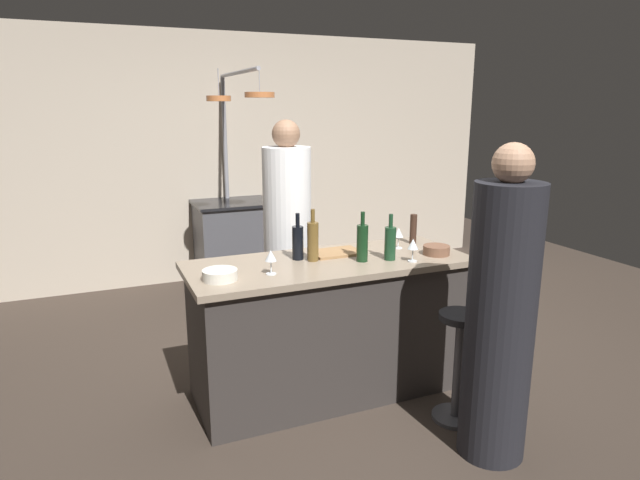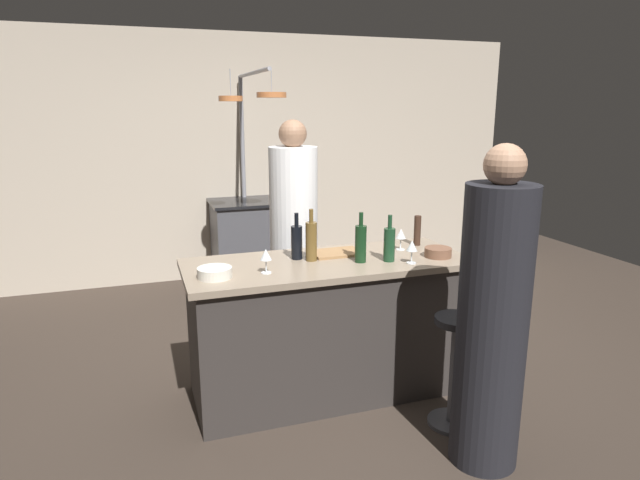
{
  "view_description": "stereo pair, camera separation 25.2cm",
  "coord_description": "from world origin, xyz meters",
  "views": [
    {
      "loc": [
        -1.35,
        -3.03,
        1.85
      ],
      "look_at": [
        0.0,
        0.15,
        1.0
      ],
      "focal_mm": 30.67,
      "sensor_mm": 36.0,
      "label": 1
    },
    {
      "loc": [
        -1.12,
        -3.12,
        1.85
      ],
      "look_at": [
        0.0,
        0.15,
        1.0
      ],
      "focal_mm": 30.67,
      "sensor_mm": 36.0,
      "label": 2
    }
  ],
  "objects": [
    {
      "name": "wine_bottle_dark",
      "position": [
        -0.17,
        0.11,
        1.01
      ],
      "size": [
        0.07,
        0.07,
        0.3
      ],
      "color": "black",
      "rests_on": "kitchen_island"
    },
    {
      "name": "wine_glass_near_right_guest",
      "position": [
        0.47,
        -0.22,
        1.01
      ],
      "size": [
        0.07,
        0.07,
        0.15
      ],
      "color": "silver",
      "rests_on": "kitchen_island"
    },
    {
      "name": "wine_glass_by_chef",
      "position": [
        -0.43,
        -0.13,
        1.01
      ],
      "size": [
        0.07,
        0.07,
        0.15
      ],
      "color": "silver",
      "rests_on": "kitchen_island"
    },
    {
      "name": "wine_bottle_green",
      "position": [
        0.36,
        -0.13,
        1.01
      ],
      "size": [
        0.07,
        0.07,
        0.3
      ],
      "color": "#193D23",
      "rests_on": "kitchen_island"
    },
    {
      "name": "cutting_board",
      "position": [
        0.11,
        0.13,
        0.91
      ],
      "size": [
        0.32,
        0.22,
        0.02
      ],
      "primitive_type": "cube",
      "color": "#997047",
      "rests_on": "kitchen_island"
    },
    {
      "name": "back_wall",
      "position": [
        0.0,
        2.85,
        1.3
      ],
      "size": [
        6.4,
        0.16,
        2.6
      ],
      "primitive_type": "cube",
      "color": "#BCAD99",
      "rests_on": "ground_plane"
    },
    {
      "name": "wine_bottle_red",
      "position": [
        0.18,
        -0.09,
        1.02
      ],
      "size": [
        0.07,
        0.07,
        0.32
      ],
      "color": "#143319",
      "rests_on": "kitchen_island"
    },
    {
      "name": "chef",
      "position": [
        0.03,
        0.86,
        0.81
      ],
      "size": [
        0.37,
        0.37,
        1.76
      ],
      "color": "white",
      "rests_on": "ground_plane"
    },
    {
      "name": "ground_plane",
      "position": [
        0.0,
        0.0,
        0.0
      ],
      "size": [
        9.0,
        9.0,
        0.0
      ],
      "primitive_type": "plane",
      "color": "#382D26"
    },
    {
      "name": "mixing_bowl_ceramic",
      "position": [
        -0.73,
        -0.12,
        0.93
      ],
      "size": [
        0.2,
        0.2,
        0.06
      ],
      "primitive_type": "cylinder",
      "color": "silver",
      "rests_on": "kitchen_island"
    },
    {
      "name": "stove_range",
      "position": [
        0.0,
        2.45,
        0.45
      ],
      "size": [
        0.8,
        0.64,
        0.89
      ],
      "color": "#47474C",
      "rests_on": "ground_plane"
    },
    {
      "name": "overhead_pot_rack",
      "position": [
        -0.04,
        2.1,
        1.63
      ],
      "size": [
        0.58,
        1.3,
        2.17
      ],
      "color": "gray",
      "rests_on": "ground_plane"
    },
    {
      "name": "kitchen_island",
      "position": [
        0.0,
        0.0,
        0.45
      ],
      "size": [
        1.8,
        0.72,
        0.9
      ],
      "color": "#332D2B",
      "rests_on": "ground_plane"
    },
    {
      "name": "mixing_bowl_wooden",
      "position": [
        0.71,
        -0.14,
        0.93
      ],
      "size": [
        0.17,
        0.17,
        0.06
      ],
      "primitive_type": "cylinder",
      "color": "brown",
      "rests_on": "kitchen_island"
    },
    {
      "name": "bar_stool_right",
      "position": [
        0.57,
        -0.62,
        0.38
      ],
      "size": [
        0.28,
        0.28,
        0.68
      ],
      "color": "#4C4C51",
      "rests_on": "ground_plane"
    },
    {
      "name": "wine_glass_near_left_guest",
      "position": [
        0.56,
        0.09,
        1.01
      ],
      "size": [
        0.07,
        0.07,
        0.15
      ],
      "color": "silver",
      "rests_on": "kitchen_island"
    },
    {
      "name": "pepper_mill",
      "position": [
        0.73,
        0.17,
        1.01
      ],
      "size": [
        0.05,
        0.05,
        0.21
      ],
      "primitive_type": "cylinder",
      "color": "#382319",
      "rests_on": "kitchen_island"
    },
    {
      "name": "guest_right",
      "position": [
        0.54,
        -0.96,
        0.78
      ],
      "size": [
        0.36,
        0.36,
        1.68
      ],
      "color": "black",
      "rests_on": "ground_plane"
    },
    {
      "name": "wine_bottle_amber",
      "position": [
        -0.1,
        0.04,
        1.03
      ],
      "size": [
        0.07,
        0.07,
        0.33
      ],
      "color": "brown",
      "rests_on": "kitchen_island"
    }
  ]
}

